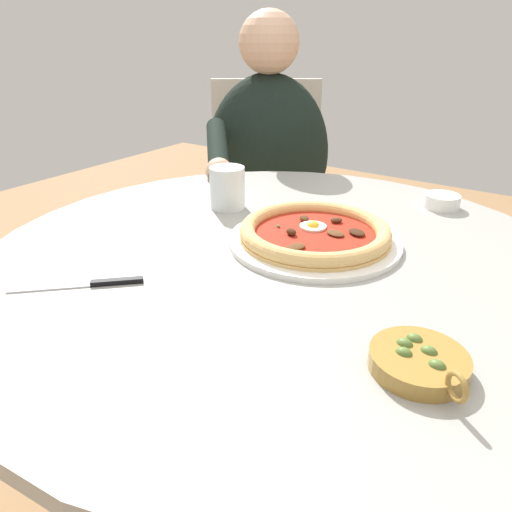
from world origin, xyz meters
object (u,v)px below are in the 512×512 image
at_px(olive_pan, 419,361).
at_px(cafe_chair_diner, 266,190).
at_px(pizza_on_plate, 315,234).
at_px(ramekin_capers, 442,201).
at_px(water_glass, 227,190).
at_px(steak_knife, 97,284).
at_px(dining_table, 278,326).
at_px(diner_person, 267,214).

xyz_separation_m(olive_pan, cafe_chair_diner, (-0.81, 0.93, -0.19)).
xyz_separation_m(pizza_on_plate, ramekin_capers, (0.14, 0.32, -0.00)).
distance_m(water_glass, steak_knife, 0.39).
height_order(water_glass, olive_pan, water_glass).
height_order(dining_table, cafe_chair_diner, cafe_chair_diner).
xyz_separation_m(dining_table, ramekin_capers, (0.17, 0.39, 0.17)).
bearing_deg(cafe_chair_diner, steak_knife, -71.12).
distance_m(water_glass, ramekin_capers, 0.47).
relative_size(dining_table, olive_pan, 8.72).
bearing_deg(ramekin_capers, olive_pan, -77.75).
xyz_separation_m(ramekin_capers, diner_person, (-0.60, 0.23, -0.23)).
relative_size(dining_table, cafe_chair_diner, 1.15).
bearing_deg(ramekin_capers, water_glass, -145.90).
bearing_deg(steak_knife, ramekin_capers, 62.33).
xyz_separation_m(water_glass, olive_pan, (0.51, -0.31, -0.03)).
xyz_separation_m(olive_pan, diner_person, (-0.72, 0.80, -0.23)).
bearing_deg(olive_pan, ramekin_capers, 102.25).
distance_m(ramekin_capers, olive_pan, 0.58).
distance_m(olive_pan, diner_person, 1.10).
bearing_deg(steak_knife, cafe_chair_diner, 108.88).
xyz_separation_m(water_glass, diner_person, (-0.21, 0.49, -0.25)).
height_order(pizza_on_plate, olive_pan, olive_pan).
height_order(dining_table, ramekin_capers, ramekin_capers).
relative_size(ramekin_capers, olive_pan, 0.63).
bearing_deg(olive_pan, dining_table, 148.87).
bearing_deg(dining_table, water_glass, 148.21).
height_order(dining_table, pizza_on_plate, pizza_on_plate).
height_order(water_glass, ramekin_capers, water_glass).
xyz_separation_m(diner_person, cafe_chair_diner, (-0.09, 0.13, 0.04)).
relative_size(water_glass, diner_person, 0.08).
distance_m(water_glass, diner_person, 0.59).
bearing_deg(steak_knife, water_glass, 96.57).
height_order(steak_knife, cafe_chair_diner, cafe_chair_diner).
relative_size(water_glass, ramekin_capers, 1.20).
relative_size(pizza_on_plate, water_glass, 3.49).
bearing_deg(steak_knife, pizza_on_plate, 58.51).
bearing_deg(cafe_chair_diner, water_glass, -64.13).
xyz_separation_m(dining_table, olive_pan, (0.29, -0.18, 0.17)).
xyz_separation_m(pizza_on_plate, cafe_chair_diner, (-0.54, 0.68, -0.19)).
xyz_separation_m(pizza_on_plate, steak_knife, (-0.20, -0.33, -0.01)).
relative_size(pizza_on_plate, diner_person, 0.28).
bearing_deg(diner_person, olive_pan, -47.89).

